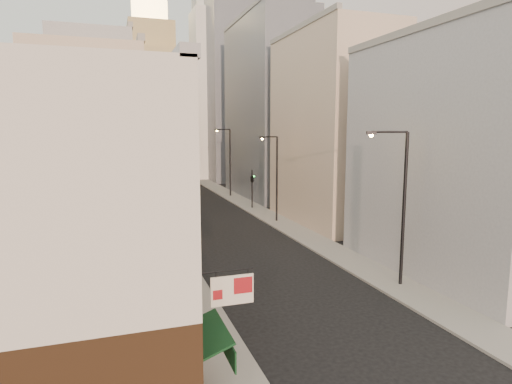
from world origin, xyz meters
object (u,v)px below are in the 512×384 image
Objects in this scene: streetlamp_far at (229,158)px; traffic_light_right at (252,178)px; clock_tower at (152,97)px; white_tower at (212,89)px; streetlamp_near at (400,199)px; traffic_light_left at (148,185)px; streetlamp_mid at (275,174)px.

traffic_light_right is at bearing -106.83° from streetlamp_far.
clock_tower is 1.08× the size of white_tower.
clock_tower is 82.41m from streetlamp_near.
white_tower is at bearing 109.94° from streetlamp_near.
traffic_light_left is (-13.03, 30.75, -2.19)m from streetlamp_near.
streetlamp_far reaches higher than traffic_light_right.
streetlamp_mid is (-3.83, -46.47, -13.27)m from white_tower.
traffic_light_left is at bearing 121.93° from streetlamp_mid.
streetlamp_near reaches higher than traffic_light_left.
white_tower reaches higher than streetlamp_mid.
clock_tower is 8.98× the size of traffic_light_right.
white_tower is at bearing 65.64° from streetlamp_mid.
traffic_light_right is at bearing 113.33° from streetlamp_near.
streetlamp_mid is (-0.37, 20.71, -0.30)m from streetlamp_near.
clock_tower is 43.21m from streetlamp_far.
streetlamp_far is at bearing -80.03° from clock_tower.
streetlamp_near is 0.97× the size of streetlamp_far.
streetlamp_far is at bearing 113.37° from streetlamp_near.
clock_tower reaches higher than streetlamp_far.
traffic_light_right is (7.31, -51.97, -13.69)m from clock_tower.
streetlamp_far is (7.20, -40.94, -11.80)m from clock_tower.
white_tower is 8.30× the size of traffic_light_right.
streetlamp_near is 33.46m from traffic_light_left.
clock_tower is at bearing 128.16° from white_tower.
streetlamp_mid is 1.87× the size of traffic_light_left.
streetlamp_near is at bearing 126.61° from traffic_light_left.
streetlamp_far is 11.19m from traffic_light_right.
white_tower reaches higher than streetlamp_near.
streetlamp_far reaches higher than traffic_light_left.
streetlamp_mid is at bearing 74.37° from traffic_light_right.
streetlamp_near is 1.06× the size of streetlamp_mid.
white_tower is 8.30× the size of traffic_light_left.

